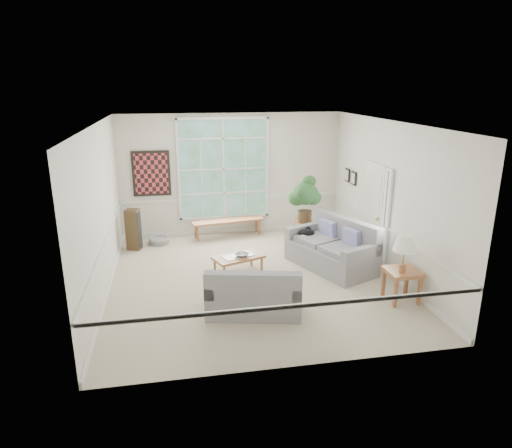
{
  "coord_description": "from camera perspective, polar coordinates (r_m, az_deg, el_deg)",
  "views": [
    {
      "loc": [
        -1.46,
        -8.15,
        3.68
      ],
      "look_at": [
        0.1,
        0.2,
        1.05
      ],
      "focal_mm": 32.0,
      "sensor_mm": 36.0,
      "label": 1
    }
  ],
  "objects": [
    {
      "name": "floor",
      "position": [
        9.07,
        -0.39,
        -6.79
      ],
      "size": [
        5.5,
        6.0,
        0.01
      ],
      "primitive_type": "cube",
      "color": "#B8AC96",
      "rests_on": "ground"
    },
    {
      "name": "pet_bed",
      "position": [
        11.18,
        -12.0,
        -2.02
      ],
      "size": [
        0.57,
        0.57,
        0.15
      ],
      "primitive_type": "cylinder",
      "rotation": [
        0.0,
        0.0,
        0.16
      ],
      "color": "gray",
      "rests_on": "floor"
    },
    {
      "name": "wall_back",
      "position": [
        11.46,
        -3.08,
        6.21
      ],
      "size": [
        5.5,
        0.02,
        3.0
      ],
      "primitive_type": "cube",
      "color": "silver",
      "rests_on": "ground"
    },
    {
      "name": "wall_right",
      "position": [
        9.43,
        16.29,
        3.13
      ],
      "size": [
        0.02,
        6.0,
        3.0
      ],
      "primitive_type": "cube",
      "color": "silver",
      "rests_on": "ground"
    },
    {
      "name": "entry_door",
      "position": [
        10.05,
        14.37,
        1.47
      ],
      "size": [
        0.08,
        0.9,
        2.1
      ],
      "primitive_type": "cube",
      "color": "white",
      "rests_on": "floor"
    },
    {
      "name": "cat",
      "position": [
        9.87,
        6.31,
        -1.06
      ],
      "size": [
        0.44,
        0.45,
        0.17
      ],
      "primitive_type": "ellipsoid",
      "rotation": [
        0.0,
        0.0,
        0.83
      ],
      "color": "black",
      "rests_on": "loveseat_right"
    },
    {
      "name": "wall_frame_far",
      "position": [
        11.32,
        11.31,
        6.02
      ],
      "size": [
        0.04,
        0.26,
        0.32
      ],
      "primitive_type": "cube",
      "color": "black",
      "rests_on": "wall_right"
    },
    {
      "name": "wall_frame_near",
      "position": [
        10.96,
        12.07,
        5.61
      ],
      "size": [
        0.04,
        0.26,
        0.32
      ],
      "primitive_type": "cube",
      "color": "black",
      "rests_on": "wall_right"
    },
    {
      "name": "loveseat_front",
      "position": [
        7.63,
        -0.28,
        -8.12
      ],
      "size": [
        1.69,
        1.12,
        0.84
      ],
      "primitive_type": "cube",
      "rotation": [
        0.0,
        0.0,
        -0.22
      ],
      "color": "gray",
      "rests_on": "floor"
    },
    {
      "name": "wall_front",
      "position": [
        5.78,
        4.87,
        -5.02
      ],
      "size": [
        5.5,
        0.02,
        3.0
      ],
      "primitive_type": "cube",
      "color": "silver",
      "rests_on": "ground"
    },
    {
      "name": "door_sidelight",
      "position": [
        9.48,
        15.98,
        1.03
      ],
      "size": [
        0.08,
        0.26,
        1.9
      ],
      "primitive_type": "cube",
      "color": "white",
      "rests_on": "wall_right"
    },
    {
      "name": "table_lamp",
      "position": [
        8.16,
        18.0,
        -3.56
      ],
      "size": [
        0.48,
        0.48,
        0.67
      ],
      "primitive_type": null,
      "rotation": [
        0.0,
        0.0,
        0.27
      ],
      "color": "silver",
      "rests_on": "side_table"
    },
    {
      "name": "pewter_bowl",
      "position": [
        9.14,
        -1.76,
        -3.82
      ],
      "size": [
        0.45,
        0.45,
        0.08
      ],
      "primitive_type": "imported",
      "rotation": [
        0.0,
        0.0,
        0.75
      ],
      "color": "#9C9CA2",
      "rests_on": "coffee_table"
    },
    {
      "name": "floor_speaker",
      "position": [
        10.79,
        -15.08,
        -0.67
      ],
      "size": [
        0.36,
        0.33,
        0.96
      ],
      "primitive_type": "cube",
      "rotation": [
        0.0,
        0.0,
        -0.37
      ],
      "color": "#402F1B",
      "rests_on": "floor"
    },
    {
      "name": "window_back",
      "position": [
        11.37,
        -4.07,
        6.87
      ],
      "size": [
        2.3,
        0.08,
        2.4
      ],
      "primitive_type": "cube",
      "color": "white",
      "rests_on": "wall_back"
    },
    {
      "name": "ceiling",
      "position": [
        8.31,
        -0.43,
        12.5
      ],
      "size": [
        5.5,
        6.0,
        0.02
      ],
      "primitive_type": "cube",
      "color": "white",
      "rests_on": "ground"
    },
    {
      "name": "side_table",
      "position": [
        8.48,
        17.71,
        -7.29
      ],
      "size": [
        0.57,
        0.57,
        0.57
      ],
      "primitive_type": "cube",
      "rotation": [
        0.0,
        0.0,
        0.01
      ],
      "color": "#9D613A",
      "rests_on": "floor"
    },
    {
      "name": "loveseat_right",
      "position": [
        9.51,
        9.35,
        -2.53
      ],
      "size": [
        1.63,
        2.11,
        1.01
      ],
      "primitive_type": "cube",
      "rotation": [
        0.0,
        0.0,
        0.4
      ],
      "color": "gray",
      "rests_on": "floor"
    },
    {
      "name": "coffee_table",
      "position": [
        9.23,
        -2.22,
        -5.07
      ],
      "size": [
        1.11,
        0.85,
        0.37
      ],
      "primitive_type": "cube",
      "rotation": [
        0.0,
        0.0,
        0.36
      ],
      "color": "#9D613A",
      "rests_on": "floor"
    },
    {
      "name": "window_bench",
      "position": [
        11.42,
        -3.51,
        -0.53
      ],
      "size": [
        1.82,
        0.62,
        0.42
      ],
      "primitive_type": "cube",
      "rotation": [
        0.0,
        0.0,
        0.15
      ],
      "color": "#9D613A",
      "rests_on": "floor"
    },
    {
      "name": "houseplant",
      "position": [
        10.54,
        6.17,
        3.11
      ],
      "size": [
        0.81,
        0.81,
        1.1
      ],
      "primitive_type": null,
      "rotation": [
        0.0,
        0.0,
        -0.32
      ],
      "color": "#28562A",
      "rests_on": "end_table"
    },
    {
      "name": "wall_art",
      "position": [
        11.31,
        -12.95,
        6.16
      ],
      "size": [
        0.9,
        0.06,
        1.1
      ],
      "primitive_type": "cube",
      "color": "maroon",
      "rests_on": "wall_back"
    },
    {
      "name": "wall_left",
      "position": [
        8.54,
        -18.9,
        1.45
      ],
      "size": [
        0.02,
        6.0,
        3.0
      ],
      "primitive_type": "cube",
      "color": "silver",
      "rests_on": "ground"
    },
    {
      "name": "end_table",
      "position": [
        10.79,
        6.32,
        -1.21
      ],
      "size": [
        0.73,
        0.73,
        0.58
      ],
      "primitive_type": "cube",
      "rotation": [
        0.0,
        0.0,
        -0.3
      ],
      "color": "#9D613A",
      "rests_on": "floor"
    }
  ]
}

